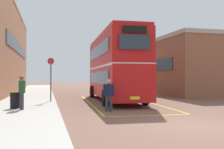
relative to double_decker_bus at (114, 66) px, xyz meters
The scene contains 10 objects.
ground_plane 4.91m from the double_decker_bus, 86.13° to the left, with size 135.60×135.60×0.00m, color brown.
sidewalk_left 9.39m from the double_decker_bus, 133.25° to the left, with size 4.00×57.60×0.14m, color #B2ADA3.
depot_building_right 12.55m from the double_decker_bus, 42.22° to the left, with size 7.15×16.97×5.63m.
double_decker_bus is the anchor object (origin of this frame).
single_deck_bus 16.88m from the double_decker_bus, 75.62° to the left, with size 3.17×8.64×3.02m.
pedestrian_boarding 6.13m from the double_decker_bus, 107.46° to the right, with size 0.55×0.25×1.63m.
pedestrian_waiting_near 7.84m from the double_decker_bus, 141.10° to the right, with size 0.35×0.54×1.67m.
litter_bin 7.95m from the double_decker_bus, 145.82° to the right, with size 0.50×0.50×0.86m.
bus_stop_sign 4.67m from the double_decker_bus, 169.72° to the right, with size 0.43×0.15×2.87m.
bay_marking_yellow 3.18m from the double_decker_bus, 91.37° to the right, with size 4.81×12.95×0.01m.
Camera 1 is at (-5.09, -8.12, 1.74)m, focal length 41.48 mm.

